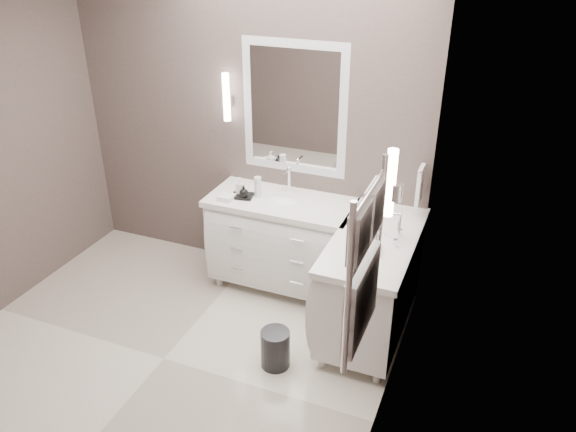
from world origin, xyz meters
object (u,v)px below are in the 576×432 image
at_px(vanity_right, 372,279).
at_px(towel_ladder, 363,273).
at_px(waste_bin, 275,349).
at_px(vanity_back, 282,238).

relative_size(vanity_right, towel_ladder, 1.38).
bearing_deg(waste_bin, vanity_back, 109.65).
xyz_separation_m(vanity_right, towel_ladder, (0.23, -1.30, 0.91)).
xyz_separation_m(vanity_back, towel_ladder, (1.10, -1.63, 0.91)).
distance_m(vanity_back, vanity_right, 0.93).
bearing_deg(towel_ladder, waste_bin, 138.97).
bearing_deg(vanity_back, towel_ladder, -55.90).
distance_m(vanity_back, waste_bin, 1.08).
bearing_deg(towel_ladder, vanity_right, 99.84).
bearing_deg(vanity_right, towel_ladder, -80.16).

